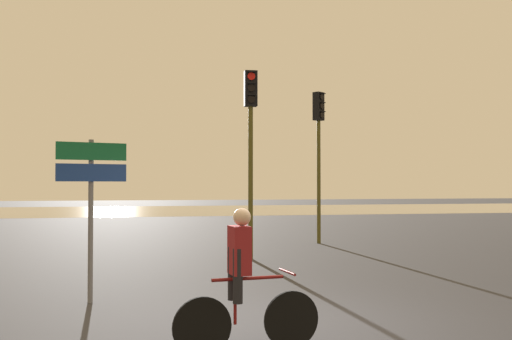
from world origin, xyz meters
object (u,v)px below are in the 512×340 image
at_px(traffic_light_far_right, 319,139).
at_px(cyclist, 243,280).
at_px(traffic_light_center, 251,129).
at_px(direction_sign_post, 91,190).

distance_m(traffic_light_far_right, cyclist, 12.23).
bearing_deg(traffic_light_center, cyclist, 80.79).
xyz_separation_m(traffic_light_far_right, cyclist, (-4.42, -11.12, -2.51)).
relative_size(traffic_light_far_right, traffic_light_center, 1.02).
relative_size(traffic_light_center, cyclist, 2.79).
height_order(traffic_light_center, direction_sign_post, traffic_light_center).
height_order(traffic_light_far_right, traffic_light_center, traffic_light_far_right).
height_order(traffic_light_far_right, cyclist, traffic_light_far_right).
bearing_deg(cyclist, traffic_light_center, 161.19).
distance_m(traffic_light_far_right, direction_sign_post, 10.32).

